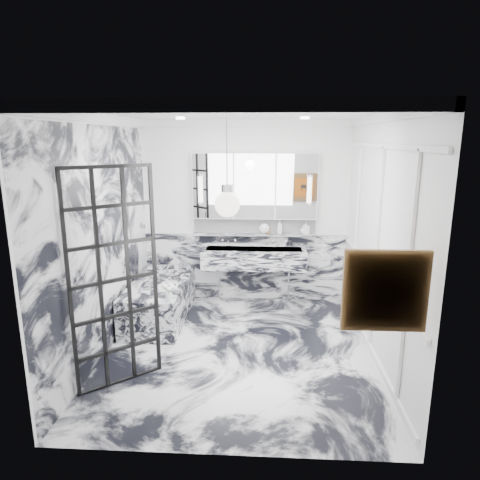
# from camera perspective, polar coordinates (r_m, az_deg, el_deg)

# --- Properties ---
(floor) EXTENTS (3.60, 3.60, 0.00)m
(floor) POSITION_cam_1_polar(r_m,az_deg,el_deg) (5.42, -0.28, -14.40)
(floor) COLOR silver
(floor) RESTS_ON ground
(ceiling) EXTENTS (3.60, 3.60, 0.00)m
(ceiling) POSITION_cam_1_polar(r_m,az_deg,el_deg) (4.80, -0.32, 16.62)
(ceiling) COLOR white
(ceiling) RESTS_ON wall_back
(wall_back) EXTENTS (3.60, 0.00, 3.60)m
(wall_back) POSITION_cam_1_polar(r_m,az_deg,el_deg) (6.69, 0.67, 3.69)
(wall_back) COLOR white
(wall_back) RESTS_ON floor
(wall_front) EXTENTS (3.60, 0.00, 3.60)m
(wall_front) POSITION_cam_1_polar(r_m,az_deg,el_deg) (3.21, -2.34, -7.26)
(wall_front) COLOR white
(wall_front) RESTS_ON floor
(wall_left) EXTENTS (0.00, 3.60, 3.60)m
(wall_left) POSITION_cam_1_polar(r_m,az_deg,el_deg) (5.27, -17.92, 0.37)
(wall_left) COLOR white
(wall_left) RESTS_ON floor
(wall_right) EXTENTS (0.00, 3.60, 3.60)m
(wall_right) POSITION_cam_1_polar(r_m,az_deg,el_deg) (5.09, 17.99, -0.10)
(wall_right) COLOR white
(wall_right) RESTS_ON floor
(marble_clad_back) EXTENTS (3.18, 0.05, 1.05)m
(marble_clad_back) POSITION_cam_1_polar(r_m,az_deg,el_deg) (6.87, 0.64, -3.56)
(marble_clad_back) COLOR silver
(marble_clad_back) RESTS_ON floor
(marble_clad_left) EXTENTS (0.02, 3.56, 2.68)m
(marble_clad_left) POSITION_cam_1_polar(r_m,az_deg,el_deg) (5.28, -17.73, -0.27)
(marble_clad_left) COLOR silver
(marble_clad_left) RESTS_ON floor
(panel_molding) EXTENTS (0.03, 3.40, 2.30)m
(panel_molding) POSITION_cam_1_polar(r_m,az_deg,el_deg) (5.11, 17.70, -1.19)
(panel_molding) COLOR white
(panel_molding) RESTS_ON floor
(soap_bottle_a) EXTENTS (0.10, 0.10, 0.22)m
(soap_bottle_a) POSITION_cam_1_polar(r_m,az_deg,el_deg) (6.64, 5.32, 1.78)
(soap_bottle_a) COLOR #8C5919
(soap_bottle_a) RESTS_ON ledge
(soap_bottle_b) EXTENTS (0.11, 0.11, 0.19)m
(soap_bottle_b) POSITION_cam_1_polar(r_m,az_deg,el_deg) (6.67, 8.77, 1.62)
(soap_bottle_b) COLOR #4C4C51
(soap_bottle_b) RESTS_ON ledge
(soap_bottle_c) EXTENTS (0.12, 0.12, 0.14)m
(soap_bottle_c) POSITION_cam_1_polar(r_m,az_deg,el_deg) (6.67, 8.49, 1.42)
(soap_bottle_c) COLOR silver
(soap_bottle_c) RESTS_ON ledge
(face_pot) EXTENTS (0.16, 0.16, 0.16)m
(face_pot) POSITION_cam_1_polar(r_m,az_deg,el_deg) (6.64, 3.26, 1.52)
(face_pot) COLOR white
(face_pot) RESTS_ON ledge
(amber_bottle) EXTENTS (0.04, 0.04, 0.10)m
(amber_bottle) POSITION_cam_1_polar(r_m,az_deg,el_deg) (6.64, 3.83, 1.31)
(amber_bottle) COLOR #8C5919
(amber_bottle) RESTS_ON ledge
(flower_vase) EXTENTS (0.08, 0.08, 0.12)m
(flower_vase) POSITION_cam_1_polar(r_m,az_deg,el_deg) (5.41, -9.45, -7.58)
(flower_vase) COLOR silver
(flower_vase) RESTS_ON bathtub
(crittall_door) EXTENTS (0.71, 0.59, 2.27)m
(crittall_door) POSITION_cam_1_polar(r_m,az_deg,el_deg) (4.51, -16.39, -5.19)
(crittall_door) COLOR black
(crittall_door) RESTS_ON floor
(artwork) EXTENTS (0.53, 0.05, 0.53)m
(artwork) POSITION_cam_1_polar(r_m,az_deg,el_deg) (3.34, 18.81, -6.44)
(artwork) COLOR #D65D15
(artwork) RESTS_ON wall_front
(pendant_light) EXTENTS (0.22, 0.22, 0.22)m
(pendant_light) POSITION_cam_1_polar(r_m,az_deg,el_deg) (3.71, -1.71, 4.74)
(pendant_light) COLOR white
(pendant_light) RESTS_ON ceiling
(trough_sink) EXTENTS (1.60, 0.45, 0.30)m
(trough_sink) POSITION_cam_1_polar(r_m,az_deg,el_deg) (6.59, 1.86, -2.44)
(trough_sink) COLOR silver
(trough_sink) RESTS_ON wall_back
(ledge) EXTENTS (1.90, 0.14, 0.04)m
(ledge) POSITION_cam_1_polar(r_m,az_deg,el_deg) (6.67, 1.92, 0.76)
(ledge) COLOR silver
(ledge) RESTS_ON wall_back
(subway_tile) EXTENTS (1.90, 0.03, 0.23)m
(subway_tile) POSITION_cam_1_polar(r_m,az_deg,el_deg) (6.70, 1.94, 2.00)
(subway_tile) COLOR white
(subway_tile) RESTS_ON wall_back
(mirror_cabinet) EXTENTS (1.90, 0.16, 1.00)m
(mirror_cabinet) POSITION_cam_1_polar(r_m,az_deg,el_deg) (6.55, 1.97, 7.18)
(mirror_cabinet) COLOR white
(mirror_cabinet) RESTS_ON wall_back
(sconce_left) EXTENTS (0.07, 0.07, 0.40)m
(sconce_left) POSITION_cam_1_polar(r_m,az_deg,el_deg) (6.53, -5.31, 6.76)
(sconce_left) COLOR white
(sconce_left) RESTS_ON mirror_cabinet
(sconce_right) EXTENTS (0.07, 0.07, 0.40)m
(sconce_right) POSITION_cam_1_polar(r_m,az_deg,el_deg) (6.49, 9.25, 6.61)
(sconce_right) COLOR white
(sconce_right) RESTS_ON mirror_cabinet
(bathtub) EXTENTS (0.75, 1.65, 0.55)m
(bathtub) POSITION_cam_1_polar(r_m,az_deg,el_deg) (6.29, -10.61, -7.84)
(bathtub) COLOR silver
(bathtub) RESTS_ON floor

